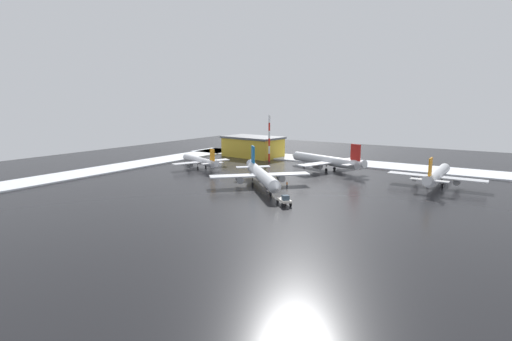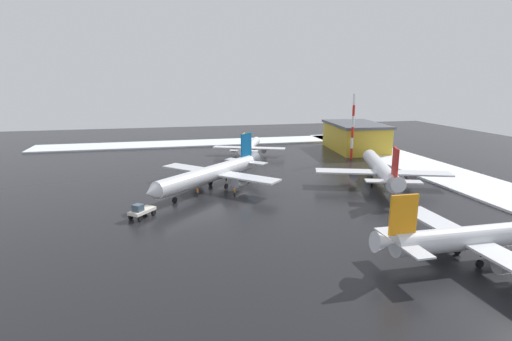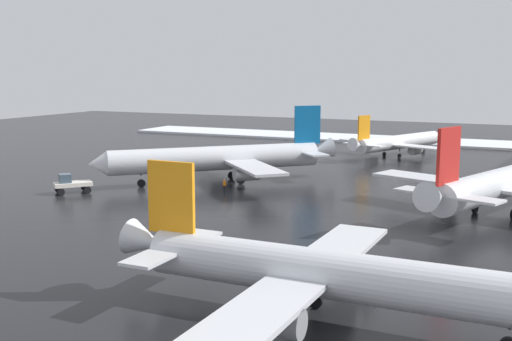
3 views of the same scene
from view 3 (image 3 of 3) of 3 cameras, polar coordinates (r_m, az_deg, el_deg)
ground_plane at (r=80.11m, az=-1.49°, el=-2.09°), size 240.00×240.00×0.00m
snow_bank_right at (r=142.58m, az=10.59°, el=2.76°), size 14.00×116.00×0.46m
airplane_parked_starboard at (r=87.65m, az=-3.08°, el=1.12°), size 26.87×27.34×10.28m
airplane_foreground_jet at (r=39.66m, az=6.97°, el=-9.21°), size 25.96×31.41×9.35m
airplane_far_rear at (r=116.49m, az=12.46°, el=2.48°), size 25.00×21.18×7.79m
airplane_parked_portside at (r=73.93m, az=21.16°, el=-1.01°), size 33.02×27.88×10.13m
pushback_tug at (r=83.55m, az=-16.15°, el=-1.09°), size 4.95×4.62×2.50m
ground_crew_near_tug at (r=85.77m, az=-6.53°, el=-0.74°), size 0.36×0.36×1.71m
ground_crew_mid_apron at (r=81.01m, az=-2.82°, el=-1.27°), size 0.36×0.36×1.71m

